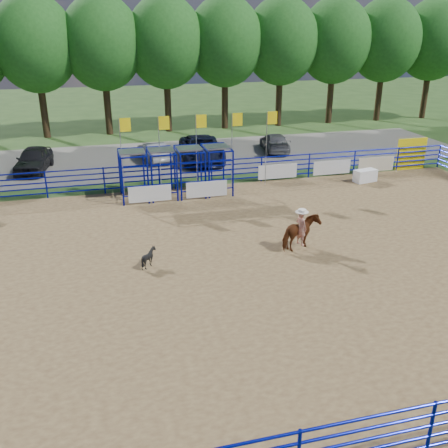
# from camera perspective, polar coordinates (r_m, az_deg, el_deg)

# --- Properties ---
(ground) EXTENTS (120.00, 120.00, 0.00)m
(ground) POSITION_cam_1_polar(r_m,az_deg,el_deg) (19.91, 5.29, -4.07)
(ground) COLOR #365622
(ground) RESTS_ON ground
(arena_dirt) EXTENTS (30.00, 20.00, 0.02)m
(arena_dirt) POSITION_cam_1_polar(r_m,az_deg,el_deg) (19.91, 5.29, -4.04)
(arena_dirt) COLOR olive
(arena_dirt) RESTS_ON ground
(gravel_strip) EXTENTS (40.00, 10.00, 0.01)m
(gravel_strip) POSITION_cam_1_polar(r_m,az_deg,el_deg) (35.42, -4.05, 7.76)
(gravel_strip) COLOR slate
(gravel_strip) RESTS_ON ground
(announcer_table) EXTENTS (1.45, 0.89, 0.72)m
(announcer_table) POSITION_cam_1_polar(r_m,az_deg,el_deg) (30.51, 15.83, 5.33)
(announcer_table) COLOR white
(announcer_table) RESTS_ON arena_dirt
(horse_and_rider) EXTENTS (1.87, 1.40, 2.47)m
(horse_and_rider) POSITION_cam_1_polar(r_m,az_deg,el_deg) (20.59, 8.78, -0.65)
(horse_and_rider) COLOR #612D13
(horse_and_rider) RESTS_ON arena_dirt
(calf) EXTENTS (0.73, 0.66, 0.76)m
(calf) POSITION_cam_1_polar(r_m,az_deg,el_deg) (19.31, -8.59, -3.80)
(calf) COLOR black
(calf) RESTS_ON arena_dirt
(car_a) EXTENTS (2.40, 4.61, 1.50)m
(car_a) POSITION_cam_1_polar(r_m,az_deg,el_deg) (33.66, -20.93, 6.91)
(car_a) COLOR black
(car_a) RESTS_ON gravel_strip
(car_b) EXTENTS (1.99, 3.95, 1.24)m
(car_b) POSITION_cam_1_polar(r_m,az_deg,el_deg) (34.28, -8.02, 8.19)
(car_b) COLOR gray
(car_b) RESTS_ON gravel_strip
(car_c) EXTENTS (3.20, 6.01, 1.61)m
(car_c) POSITION_cam_1_polar(r_m,az_deg,el_deg) (33.86, -2.59, 8.53)
(car_c) COLOR black
(car_c) RESTS_ON gravel_strip
(car_d) EXTENTS (2.48, 4.54, 1.25)m
(car_d) POSITION_cam_1_polar(r_m,az_deg,el_deg) (36.84, 5.81, 9.27)
(car_d) COLOR slate
(car_d) RESTS_ON gravel_strip
(perimeter_fence) EXTENTS (30.10, 20.10, 1.50)m
(perimeter_fence) POSITION_cam_1_polar(r_m,az_deg,el_deg) (19.60, 5.36, -2.10)
(perimeter_fence) COLOR #060F94
(perimeter_fence) RESTS_ON ground
(chute_assembly) EXTENTS (19.32, 2.41, 4.20)m
(chute_assembly) POSITION_cam_1_polar(r_m,az_deg,el_deg) (27.02, -4.80, 5.93)
(chute_assembly) COLOR #060F94
(chute_assembly) RESTS_ON ground
(treeline) EXTENTS (56.40, 6.40, 11.24)m
(treeline) POSITION_cam_1_polar(r_m,az_deg,el_deg) (43.22, -6.75, 20.35)
(treeline) COLOR #3F2B19
(treeline) RESTS_ON ground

